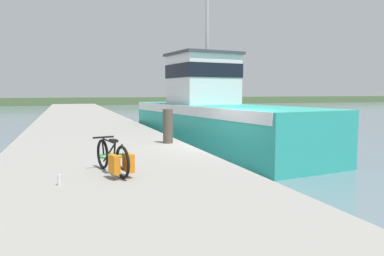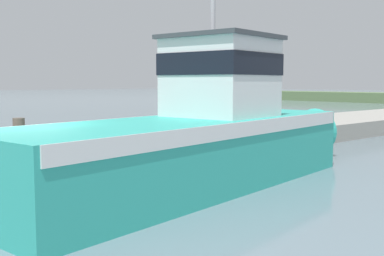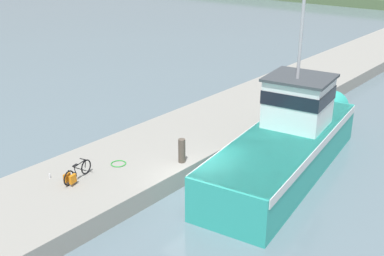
% 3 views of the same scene
% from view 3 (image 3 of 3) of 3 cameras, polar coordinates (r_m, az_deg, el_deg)
% --- Properties ---
extents(ground_plane, '(320.00, 320.00, 0.00)m').
position_cam_3_polar(ground_plane, '(19.82, 1.07, -8.13)').
color(ground_plane, slate).
extents(dock_pier, '(5.17, 80.00, 0.82)m').
position_cam_3_polar(dock_pier, '(21.83, -6.47, -4.06)').
color(dock_pier, gray).
rests_on(dock_pier, ground_plane).
extents(fishing_boat_main, '(4.84, 13.49, 9.94)m').
position_cam_3_polar(fishing_boat_main, '(21.99, 11.47, -1.32)').
color(fishing_boat_main, teal).
rests_on(fishing_boat_main, ground_plane).
extents(bicycle_touring, '(0.69, 1.66, 0.69)m').
position_cam_3_polar(bicycle_touring, '(19.66, -13.69, -5.32)').
color(bicycle_touring, black).
rests_on(bicycle_touring, dock_pier).
extents(mooring_post, '(0.31, 0.31, 1.06)m').
position_cam_3_polar(mooring_post, '(20.57, -1.22, -2.71)').
color(mooring_post, '#51473D').
rests_on(mooring_post, dock_pier).
extents(hose_coil, '(0.66, 0.66, 0.04)m').
position_cam_3_polar(hose_coil, '(20.84, -8.71, -4.19)').
color(hose_coil, green).
rests_on(hose_coil, dock_pier).
extents(water_bottle_on_curb, '(0.07, 0.07, 0.19)m').
position_cam_3_polar(water_bottle_on_curb, '(20.27, -16.51, -5.46)').
color(water_bottle_on_curb, silver).
rests_on(water_bottle_on_curb, dock_pier).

